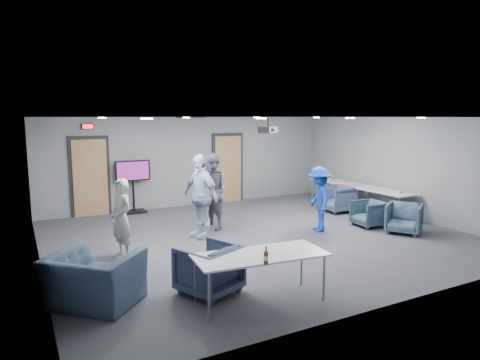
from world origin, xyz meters
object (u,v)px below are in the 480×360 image
chair_front_b (94,280)px  tv_stand (133,183)px  person_a (121,219)px  projector (268,130)px  chair_right_b (369,214)px  table_front_left (260,257)px  person_c (200,196)px  person_b (212,191)px  chair_right_c (404,218)px  chair_front_a (209,269)px  bottle_right (334,176)px  bottle_front (266,258)px  table_right_a (336,182)px  person_d (319,199)px  chair_right_a (337,199)px  table_right_b (383,192)px

chair_front_b → tv_stand: bearing=-65.5°
person_a → projector: size_ratio=3.14×
chair_right_b → table_front_left: bearing=-56.9°
person_c → tv_stand: bearing=176.3°
person_b → chair_right_c: person_b is taller
person_a → chair_front_a: (0.80, -2.33, -0.39)m
person_c → chair_front_b: 3.80m
bottle_right → bottle_front: bearing=-136.3°
table_front_left → person_b: bearing=81.3°
table_right_a → tv_stand: (-5.88, 1.74, 0.16)m
table_right_a → projector: size_ratio=3.63×
person_c → table_right_a: size_ratio=1.06×
person_a → bottle_front: person_a is taller
person_d → bottle_front: bearing=-24.3°
chair_right_c → bottle_front: 5.48m
bottle_front → chair_front_a: bearing=110.1°
chair_front_b → bottle_right: bottle_right is taller
projector → bottle_right: bearing=2.6°
table_front_left → bottle_front: 0.46m
chair_front_b → projector: projector is taller
chair_front_b → tv_stand: (2.02, 5.75, 0.46)m
person_c → table_front_left: person_c is taller
person_c → chair_right_a: size_ratio=2.28×
person_d → table_right_a: 3.36m
person_d → table_right_b: bearing=121.1°
chair_front_b → table_right_a: size_ratio=0.67×
table_right_a → table_right_b: 1.90m
person_b → bottle_right: (4.88, 1.32, -0.10)m
person_d → chair_right_c: size_ratio=2.00×
person_a → table_right_b: (7.06, 0.14, -0.09)m
chair_front_b → person_c: bearing=-92.9°
projector → table_right_b: bearing=-32.5°
person_d → table_right_b: size_ratio=0.85×
chair_right_b → projector: bearing=-111.7°
person_b → bottle_right: person_b is taller
chair_right_b → table_right_a: bearing=161.1°
chair_right_c → bottle_front: (-5.05, -2.07, 0.47)m
chair_front_b → projector: 5.61m
table_right_b → bottle_right: 2.32m
chair_front_b → table_front_left: chair_front_b is taller
person_b → table_front_left: person_b is taller
chair_right_a → projector: (-2.67, -0.53, 2.02)m
person_b → table_right_a: person_b is taller
chair_front_a → table_right_a: 7.64m
chair_front_b → bottle_right: size_ratio=4.59×
person_b → chair_right_c: size_ratio=2.41×
chair_front_a → projector: 4.62m
chair_right_b → bottle_right: bearing=160.2°
person_d → bottle_front: (-3.40, -3.16, 0.05)m
table_front_left → chair_front_a: bearing=136.2°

